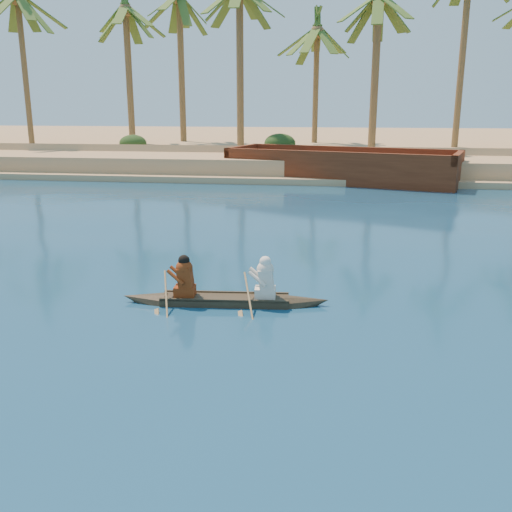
# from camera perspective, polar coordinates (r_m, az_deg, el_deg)

# --- Properties ---
(ground) EXTENTS (160.00, 160.00, 0.00)m
(ground) POSITION_cam_1_polar(r_m,az_deg,el_deg) (12.37, -18.07, -7.01)
(ground) COLOR navy
(ground) RESTS_ON ground
(sandy_embankment) EXTENTS (150.00, 51.00, 1.50)m
(sandy_embankment) POSITION_cam_1_polar(r_m,az_deg,el_deg) (57.49, 3.09, 10.98)
(sandy_embankment) COLOR tan
(sandy_embankment) RESTS_ON ground
(palm_grove) EXTENTS (110.00, 14.00, 16.00)m
(palm_grove) POSITION_cam_1_polar(r_m,az_deg,el_deg) (45.67, 1.74, 19.36)
(palm_grove) COLOR #325B20
(palm_grove) RESTS_ON ground
(shrub_cluster) EXTENTS (100.00, 6.00, 2.40)m
(shrub_cluster) POSITION_cam_1_polar(r_m,az_deg,el_deg) (42.19, 1.10, 10.49)
(shrub_cluster) COLOR black
(shrub_cluster) RESTS_ON ground
(canoe) EXTENTS (4.83, 1.03, 1.32)m
(canoe) POSITION_cam_1_polar(r_m,az_deg,el_deg) (13.18, -3.13, -3.74)
(canoe) COLOR #3B3120
(canoe) RESTS_ON ground
(barge_mid) EXTENTS (14.17, 7.95, 2.24)m
(barge_mid) POSITION_cam_1_polar(r_m,az_deg,el_deg) (34.82, 8.55, 8.70)
(barge_mid) COLOR maroon
(barge_mid) RESTS_ON ground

